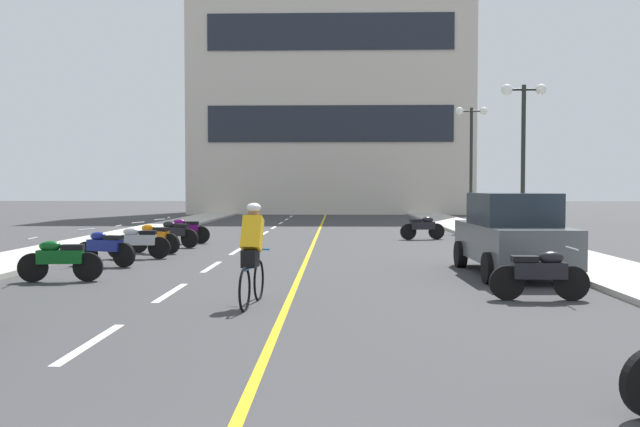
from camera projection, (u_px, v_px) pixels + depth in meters
ground_plane at (306, 243)px, 23.27m from camera, size 140.00×140.00×0.00m
curb_left at (129, 235)px, 26.45m from camera, size 2.40×72.00×0.12m
curb_right at (494, 236)px, 26.08m from camera, size 2.40×72.00×0.12m
lane_dash_1 at (91, 343)px, 8.34m from camera, size 0.14×2.20×0.01m
lane_dash_2 at (171, 292)px, 12.34m from camera, size 0.14×2.20×0.01m
lane_dash_3 at (212, 267)px, 16.33m from camera, size 0.14×2.20×0.01m
lane_dash_4 at (236, 251)px, 20.33m from camera, size 0.14×2.20×0.01m
lane_dash_5 at (253, 241)px, 24.32m from camera, size 0.14×2.20×0.01m
lane_dash_6 at (265, 233)px, 28.32m from camera, size 0.14×2.20×0.01m
lane_dash_7 at (274, 227)px, 32.31m from camera, size 0.14×2.20×0.01m
lane_dash_8 at (281, 223)px, 36.31m from camera, size 0.14×2.20×0.01m
lane_dash_9 at (286, 219)px, 40.30m from camera, size 0.14×2.20×0.01m
lane_dash_10 at (291, 216)px, 44.30m from camera, size 0.14×2.20×0.01m
lane_dash_11 at (295, 214)px, 48.30m from camera, size 0.14×2.20×0.01m
centre_line_yellow at (316, 237)px, 26.26m from camera, size 0.12×66.00×0.01m
office_building at (331, 71)px, 50.06m from camera, size 20.61×6.64×21.42m
street_lamp_mid at (524, 127)px, 21.66m from camera, size 1.46×0.36×5.18m
street_lamp_far at (471, 140)px, 30.31m from camera, size 1.46×0.36×5.47m
parked_car_near at (512, 234)px, 14.83m from camera, size 2.01×4.24×1.82m
motorcycle_2 at (540, 273)px, 11.47m from camera, size 1.70×0.60×0.92m
motorcycle_3 at (60, 259)px, 13.73m from camera, size 1.70×0.60×0.92m
motorcycle_4 at (105, 247)px, 16.41m from camera, size 1.64×0.78×0.92m
motorcycle_5 at (138, 242)px, 18.14m from camera, size 1.70×0.60×0.92m
motorcycle_6 at (154, 237)px, 19.65m from camera, size 1.64×0.78×0.92m
motorcycle_7 at (174, 233)px, 21.55m from camera, size 1.65×0.76×0.92m
motorcycle_8 at (185, 230)px, 23.01m from camera, size 1.70×0.60×0.92m
motorcycle_9 at (423, 227)px, 24.80m from camera, size 1.68×0.64×0.92m
cyclist_rider at (252, 252)px, 10.98m from camera, size 0.43×1.77×1.71m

